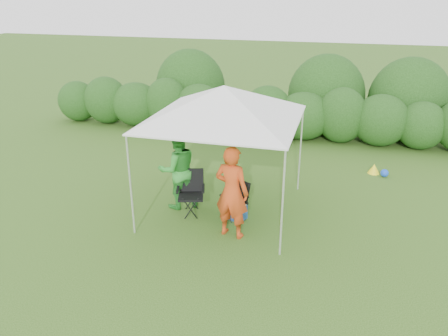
% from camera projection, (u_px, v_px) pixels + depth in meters
% --- Properties ---
extents(ground, '(70.00, 70.00, 0.00)m').
position_uv_depth(ground, '(218.00, 219.00, 9.51)').
color(ground, '#3C631F').
extents(hedge, '(16.02, 1.53, 1.80)m').
position_uv_depth(hedge, '(271.00, 113.00, 14.52)').
color(hedge, '#224D18').
rests_on(hedge, ground).
extents(canopy, '(3.10, 3.10, 2.83)m').
position_uv_depth(canopy, '(224.00, 103.00, 9.02)').
color(canopy, silver).
rests_on(canopy, ground).
extents(chair_right, '(0.65, 0.64, 0.84)m').
position_uv_depth(chair_right, '(237.00, 197.00, 9.43)').
color(chair_right, black).
rests_on(chair_right, ground).
extents(chair_left, '(0.72, 0.68, 0.98)m').
position_uv_depth(chair_left, '(191.00, 189.00, 9.62)').
color(chair_left, black).
rests_on(chair_left, ground).
extents(man, '(0.78, 0.59, 1.92)m').
position_uv_depth(man, '(232.00, 192.00, 8.54)').
color(man, '#CE4217').
rests_on(man, ground).
extents(woman, '(1.13, 1.08, 1.83)m').
position_uv_depth(woman, '(178.00, 169.00, 9.74)').
color(woman, green).
rests_on(woman, ground).
extents(cooler, '(0.53, 0.46, 0.38)m').
position_uv_depth(cooler, '(236.00, 210.00, 9.48)').
color(cooler, navy).
rests_on(cooler, ground).
extents(bottle, '(0.06, 0.06, 0.24)m').
position_uv_depth(bottle, '(238.00, 199.00, 9.31)').
color(bottle, '#592D0C').
rests_on(bottle, cooler).
extents(lawn_toy, '(0.53, 0.44, 0.26)m').
position_uv_depth(lawn_toy, '(377.00, 170.00, 11.77)').
color(lawn_toy, yellow).
rests_on(lawn_toy, ground).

